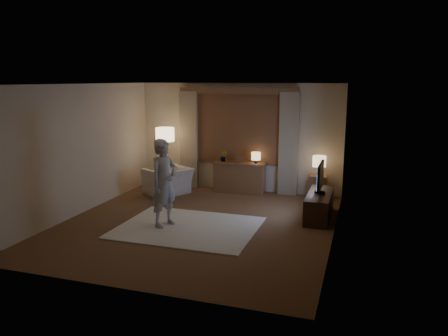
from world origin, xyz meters
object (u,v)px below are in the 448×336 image
at_px(sideboard, 239,178).
at_px(side_table, 318,187).
at_px(armchair, 168,181).
at_px(tv_stand, 319,205).
at_px(person, 164,183).

xyz_separation_m(sideboard, side_table, (1.87, -0.05, -0.07)).
distance_m(sideboard, armchair, 1.71).
bearing_deg(tv_stand, side_table, 96.93).
distance_m(sideboard, side_table, 1.88).
distance_m(sideboard, tv_stand, 2.49).
xyz_separation_m(armchair, tv_stand, (3.60, -0.73, -0.07)).
relative_size(sideboard, tv_stand, 0.86).
relative_size(armchair, person, 0.60).
distance_m(armchair, side_table, 3.50).
bearing_deg(tv_stand, person, -152.39).
bearing_deg(sideboard, armchair, -156.00).
distance_m(tv_stand, person, 3.07).
height_order(sideboard, tv_stand, sideboard).
bearing_deg(armchair, sideboard, 142.86).
bearing_deg(armchair, side_table, 129.51).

